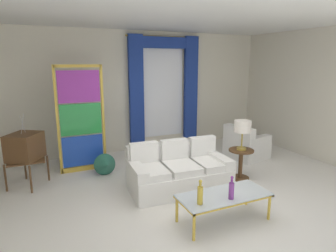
# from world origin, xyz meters

# --- Properties ---
(ground_plane) EXTENTS (16.00, 16.00, 0.00)m
(ground_plane) POSITION_xyz_m (0.00, 0.00, 0.00)
(ground_plane) COLOR white
(wall_rear) EXTENTS (8.00, 0.12, 3.00)m
(wall_rear) POSITION_xyz_m (0.00, 3.06, 1.50)
(wall_rear) COLOR silver
(wall_rear) RESTS_ON ground
(wall_right) EXTENTS (0.12, 7.00, 3.00)m
(wall_right) POSITION_xyz_m (3.66, 0.60, 1.50)
(wall_right) COLOR silver
(wall_right) RESTS_ON ground
(ceiling_slab) EXTENTS (8.00, 7.60, 0.04)m
(ceiling_slab) POSITION_xyz_m (0.00, 0.80, 3.02)
(ceiling_slab) COLOR white
(curtained_window) EXTENTS (2.00, 0.17, 2.70)m
(curtained_window) POSITION_xyz_m (0.79, 2.89, 1.74)
(curtained_window) COLOR white
(curtained_window) RESTS_ON ground
(couch_white_long) EXTENTS (1.81, 1.03, 0.86)m
(couch_white_long) POSITION_xyz_m (-0.04, 0.42, 0.30)
(couch_white_long) COLOR white
(couch_white_long) RESTS_ON ground
(coffee_table) EXTENTS (1.32, 0.58, 0.41)m
(coffee_table) POSITION_xyz_m (0.05, -0.88, 0.37)
(coffee_table) COLOR silver
(coffee_table) RESTS_ON ground
(bottle_blue_decanter) EXTENTS (0.08, 0.08, 0.34)m
(bottle_blue_decanter) POSITION_xyz_m (-0.41, -0.99, 0.55)
(bottle_blue_decanter) COLOR gold
(bottle_blue_decanter) RESTS_ON coffee_table
(bottle_crystal_tall) EXTENTS (0.07, 0.07, 0.33)m
(bottle_crystal_tall) POSITION_xyz_m (0.06, -1.03, 0.54)
(bottle_crystal_tall) COLOR #753384
(bottle_crystal_tall) RESTS_ON coffee_table
(vintage_tv) EXTENTS (0.74, 0.77, 1.35)m
(vintage_tv) POSITION_xyz_m (-2.53, 1.62, 0.73)
(vintage_tv) COLOR brown
(vintage_tv) RESTS_ON ground
(armchair_white) EXTENTS (0.96, 0.95, 0.80)m
(armchair_white) POSITION_xyz_m (2.17, 1.25, 0.29)
(armchair_white) COLOR white
(armchair_white) RESTS_ON ground
(stained_glass_divider) EXTENTS (0.95, 0.05, 2.20)m
(stained_glass_divider) POSITION_xyz_m (-1.47, 1.99, 1.06)
(stained_glass_divider) COLOR gold
(stained_glass_divider) RESTS_ON ground
(peacock_figurine) EXTENTS (0.44, 0.60, 0.50)m
(peacock_figurine) POSITION_xyz_m (-1.11, 1.51, 0.22)
(peacock_figurine) COLOR beige
(peacock_figurine) RESTS_ON ground
(round_side_table) EXTENTS (0.48, 0.48, 0.59)m
(round_side_table) POSITION_xyz_m (1.26, 0.27, 0.36)
(round_side_table) COLOR brown
(round_side_table) RESTS_ON ground
(table_lamp_brass) EXTENTS (0.32, 0.32, 0.57)m
(table_lamp_brass) POSITION_xyz_m (1.26, 0.27, 1.03)
(table_lamp_brass) COLOR #B29338
(table_lamp_brass) RESTS_ON round_side_table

